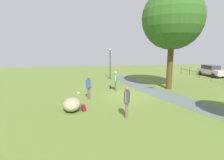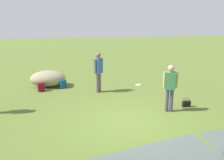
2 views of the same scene
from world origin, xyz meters
The scene contains 14 objects.
ground_plane centered at (0.00, 0.00, 0.00)m, with size 48.00×48.00×0.00m, color #5D722E.
footpath_segment_near centered at (-6.02, 1.77, 0.00)m, with size 8.17×3.01×0.01m.
footpath_segment_mid centered at (1.79, 3.29, 0.00)m, with size 8.33×4.58×0.01m.
large_shade_tree centered at (-1.35, 4.41, 6.48)m, with size 5.55×5.55×9.28m.
lamp_post centered at (-8.00, -0.24, 2.34)m, with size 0.28×0.28×3.81m.
lawn_boulder centered at (3.18, -4.55, 0.39)m, with size 1.70×1.13×0.78m.
woman_with_handbag centered at (-1.59, -0.79, 1.04)m, with size 0.51×0.32×1.77m.
man_near_boulder centered at (4.97, -1.43, 1.07)m, with size 0.45×0.40×1.82m.
passerby_on_path centered at (0.82, -3.37, 1.07)m, with size 0.42×0.43×1.82m.
handbag_on_grass centered at (-2.42, -1.12, 0.14)m, with size 0.32×0.28×0.31m.
backpack_by_boulder centered at (3.44, -3.82, 0.19)m, with size 0.33×0.32×0.40m.
spare_backpack_on_lawn centered at (2.47, -4.19, 0.19)m, with size 0.34×0.35×0.40m.
frisbee_on_grass centered at (-1.22, -4.19, 0.01)m, with size 0.27×0.27×0.02m.
parked_wagon_silver centered at (-7.47, 13.91, 0.80)m, with size 4.01×1.88×1.56m.
Camera 1 is at (14.28, -3.92, 3.94)m, focal length 28.55 mm.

